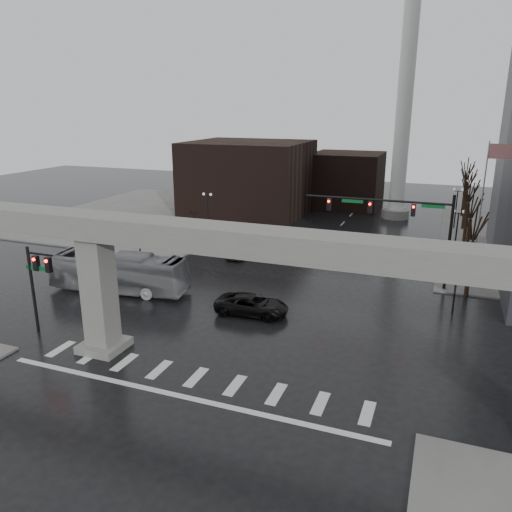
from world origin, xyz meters
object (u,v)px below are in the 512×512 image
Objects in this scene: city_bus at (118,273)px; far_car at (240,249)px; signal_mast_arm at (402,218)px; pickup_truck at (252,305)px.

far_car is at bearing -29.57° from city_bus.
city_bus is at bearing -155.11° from signal_mast_arm.
city_bus is (-11.96, 0.54, 0.87)m from pickup_truck.
pickup_truck is 0.46× the size of city_bus.
far_car is at bearing 21.87° from pickup_truck.
signal_mast_arm reaches higher than pickup_truck.
signal_mast_arm is 2.25× the size of pickup_truck.
far_car is (-15.72, 2.83, -5.06)m from signal_mast_arm.
city_bus is (-21.25, -9.86, -4.21)m from signal_mast_arm.
far_car is at bearing 169.80° from signal_mast_arm.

